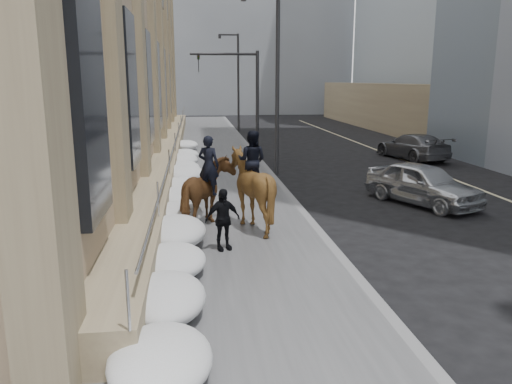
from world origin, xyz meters
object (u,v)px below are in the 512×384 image
mounted_horse_right (251,186)px  pedestrian (223,219)px  mounted_horse_left (207,191)px  car_silver (423,184)px  car_grey (412,146)px

mounted_horse_right → pedestrian: mounted_horse_right is taller
mounted_horse_left → pedestrian: (0.34, -2.08, -0.27)m
car_silver → car_grey: 10.63m
mounted_horse_left → pedestrian: bearing=123.4°
pedestrian → car_grey: pedestrian is taller
car_silver → pedestrian: bearing=-174.1°
pedestrian → mounted_horse_left: bearing=80.2°
pedestrian → car_silver: (7.29, 4.33, -0.16)m
mounted_horse_right → car_silver: 6.86m
mounted_horse_left → mounted_horse_right: size_ratio=0.95×
car_silver → car_grey: car_silver is taller
pedestrian → car_grey: size_ratio=0.32×
pedestrian → car_silver: pedestrian is taller
mounted_horse_right → car_grey: (10.37, 12.31, -0.63)m
pedestrian → mounted_horse_right: bearing=44.5°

